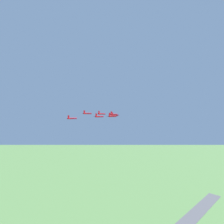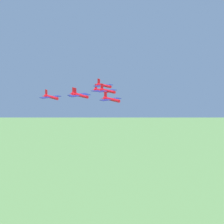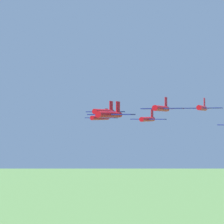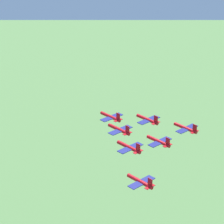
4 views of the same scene
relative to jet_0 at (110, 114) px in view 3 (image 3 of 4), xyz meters
The scene contains 6 objects.
jet_0 is the anchor object (origin of this frame).
jet_1 13.78m from the jet_0, 124.46° to the right, with size 9.36×9.92×3.31m.
jet_2 13.74m from the jet_0, 63.53° to the right, with size 9.36×9.92×3.31m.
jet_3 27.48m from the jet_0, 124.46° to the right, with size 9.36×9.92×3.31m.
jet_4 23.67m from the jet_0, 94.00° to the right, with size 9.36×9.92×3.31m.
jet_5 27.44m from the jet_0, 63.53° to the right, with size 9.36×9.92×3.31m.
Camera 3 is at (-78.21, 34.08, 167.73)m, focal length 50.00 mm.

